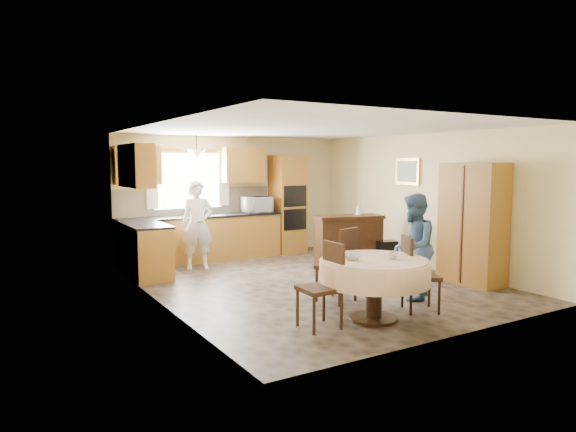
% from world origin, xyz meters
% --- Properties ---
extents(floor, '(5.00, 6.00, 0.01)m').
position_xyz_m(floor, '(0.00, 0.00, 0.00)').
color(floor, brown).
rests_on(floor, ground).
extents(ceiling, '(5.00, 6.00, 0.01)m').
position_xyz_m(ceiling, '(0.00, 0.00, 2.50)').
color(ceiling, white).
rests_on(ceiling, wall_back).
extents(wall_back, '(5.00, 0.02, 2.50)m').
position_xyz_m(wall_back, '(0.00, 3.00, 1.25)').
color(wall_back, beige).
rests_on(wall_back, floor).
extents(wall_front, '(5.00, 0.02, 2.50)m').
position_xyz_m(wall_front, '(0.00, -3.00, 1.25)').
color(wall_front, beige).
rests_on(wall_front, floor).
extents(wall_left, '(0.02, 6.00, 2.50)m').
position_xyz_m(wall_left, '(-2.50, 0.00, 1.25)').
color(wall_left, beige).
rests_on(wall_left, floor).
extents(wall_right, '(0.02, 6.00, 2.50)m').
position_xyz_m(wall_right, '(2.50, 0.00, 1.25)').
color(wall_right, beige).
rests_on(wall_right, floor).
extents(window, '(1.40, 0.03, 1.10)m').
position_xyz_m(window, '(-1.00, 2.98, 1.60)').
color(window, white).
rests_on(window, wall_back).
extents(curtain_left, '(0.22, 0.02, 1.15)m').
position_xyz_m(curtain_left, '(-1.75, 2.93, 1.65)').
color(curtain_left, white).
rests_on(curtain_left, wall_back).
extents(curtain_right, '(0.22, 0.02, 1.15)m').
position_xyz_m(curtain_right, '(-0.25, 2.93, 1.65)').
color(curtain_right, white).
rests_on(curtain_right, wall_back).
extents(base_cab_back, '(3.30, 0.60, 0.88)m').
position_xyz_m(base_cab_back, '(-0.85, 2.70, 0.44)').
color(base_cab_back, '#B07B2F').
rests_on(base_cab_back, floor).
extents(counter_back, '(3.30, 0.64, 0.04)m').
position_xyz_m(counter_back, '(-0.85, 2.70, 0.90)').
color(counter_back, black).
rests_on(counter_back, base_cab_back).
extents(base_cab_left, '(0.60, 1.20, 0.88)m').
position_xyz_m(base_cab_left, '(-2.20, 1.80, 0.44)').
color(base_cab_left, '#B07B2F').
rests_on(base_cab_left, floor).
extents(counter_left, '(0.64, 1.20, 0.04)m').
position_xyz_m(counter_left, '(-2.20, 1.80, 0.90)').
color(counter_left, black).
rests_on(counter_left, base_cab_left).
extents(backsplash, '(3.30, 0.02, 0.55)m').
position_xyz_m(backsplash, '(-0.85, 2.99, 1.18)').
color(backsplash, '#C9B28D').
rests_on(backsplash, wall_back).
extents(wall_cab_left, '(0.85, 0.33, 0.72)m').
position_xyz_m(wall_cab_left, '(-2.05, 2.83, 1.91)').
color(wall_cab_left, '#B57A2D').
rests_on(wall_cab_left, wall_back).
extents(wall_cab_right, '(0.90, 0.33, 0.72)m').
position_xyz_m(wall_cab_right, '(0.15, 2.83, 1.91)').
color(wall_cab_right, '#B57A2D').
rests_on(wall_cab_right, wall_back).
extents(wall_cab_side, '(0.33, 1.20, 0.72)m').
position_xyz_m(wall_cab_side, '(-2.33, 1.80, 1.91)').
color(wall_cab_side, '#B57A2D').
rests_on(wall_cab_side, wall_left).
extents(oven_tower, '(0.66, 0.62, 2.12)m').
position_xyz_m(oven_tower, '(1.15, 2.69, 1.06)').
color(oven_tower, '#B07B2F').
rests_on(oven_tower, floor).
extents(oven_upper, '(0.56, 0.01, 0.45)m').
position_xyz_m(oven_upper, '(1.15, 2.38, 1.25)').
color(oven_upper, black).
rests_on(oven_upper, oven_tower).
extents(oven_lower, '(0.56, 0.01, 0.45)m').
position_xyz_m(oven_lower, '(1.15, 2.38, 0.75)').
color(oven_lower, black).
rests_on(oven_lower, oven_tower).
extents(pendant, '(0.36, 0.36, 0.18)m').
position_xyz_m(pendant, '(-1.00, 2.50, 2.12)').
color(pendant, beige).
rests_on(pendant, ceiling).
extents(sideboard, '(1.36, 0.83, 0.91)m').
position_xyz_m(sideboard, '(1.36, 0.79, 0.45)').
color(sideboard, '#3A210F').
rests_on(sideboard, floor).
extents(space_heater, '(0.42, 0.34, 0.50)m').
position_xyz_m(space_heater, '(1.89, 0.32, 0.25)').
color(space_heater, black).
rests_on(space_heater, floor).
extents(cupboard, '(0.51, 1.03, 1.96)m').
position_xyz_m(cupboard, '(2.22, -1.36, 0.98)').
color(cupboard, '#B07B2F').
rests_on(cupboard, floor).
extents(dining_table, '(1.37, 1.37, 0.78)m').
position_xyz_m(dining_table, '(-0.44, -2.06, 0.61)').
color(dining_table, '#3A210F').
rests_on(dining_table, floor).
extents(chair_left, '(0.46, 0.46, 1.02)m').
position_xyz_m(chair_left, '(-1.11, -1.97, 0.56)').
color(chair_left, '#3A210F').
rests_on(chair_left, floor).
extents(chair_back, '(0.58, 0.58, 1.06)m').
position_xyz_m(chair_back, '(-0.29, -1.19, 0.59)').
color(chair_back, '#3A210F').
rests_on(chair_back, floor).
extents(chair_right, '(0.58, 0.58, 1.00)m').
position_xyz_m(chair_right, '(0.28, -2.04, 0.55)').
color(chair_right, '#3A210F').
rests_on(chair_right, floor).
extents(framed_picture, '(0.06, 0.62, 0.51)m').
position_xyz_m(framed_picture, '(2.47, 0.41, 1.79)').
color(framed_picture, gold).
rests_on(framed_picture, wall_right).
extents(microwave, '(0.63, 0.46, 0.33)m').
position_xyz_m(microwave, '(0.37, 2.65, 1.08)').
color(microwave, silver).
rests_on(microwave, counter_back).
extents(person_sink, '(0.67, 0.52, 1.63)m').
position_xyz_m(person_sink, '(-1.18, 2.02, 0.81)').
color(person_sink, silver).
rests_on(person_sink, floor).
extents(person_dining, '(0.94, 0.91, 1.53)m').
position_xyz_m(person_dining, '(0.70, -1.57, 0.76)').
color(person_dining, '#3C5983').
rests_on(person_dining, floor).
extents(bowl_sideboard, '(0.24, 0.24, 0.06)m').
position_xyz_m(bowl_sideboard, '(1.15, 0.79, 0.94)').
color(bowl_sideboard, '#B2B2B2').
rests_on(bowl_sideboard, sideboard).
extents(bottle_sideboard, '(0.14, 0.14, 0.28)m').
position_xyz_m(bottle_sideboard, '(1.59, 0.79, 1.05)').
color(bottle_sideboard, silver).
rests_on(bottle_sideboard, sideboard).
extents(cup_table, '(0.13, 0.13, 0.10)m').
position_xyz_m(cup_table, '(-0.26, -2.19, 0.83)').
color(cup_table, '#B2B2B2').
rests_on(cup_table, dining_table).
extents(bowl_table, '(0.26, 0.26, 0.07)m').
position_xyz_m(bowl_table, '(-0.72, -1.97, 0.81)').
color(bowl_table, '#B2B2B2').
rests_on(bowl_table, dining_table).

